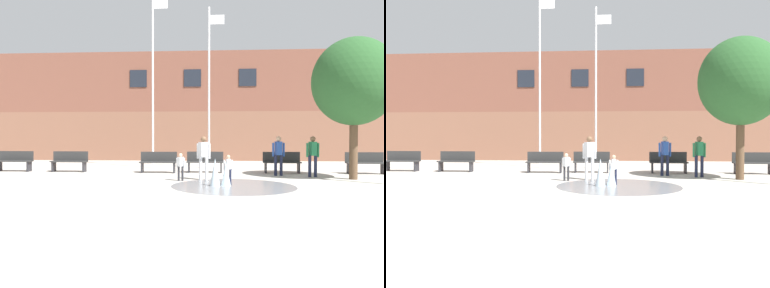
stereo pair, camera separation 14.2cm
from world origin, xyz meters
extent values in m
plane|color=#B2ADA3|center=(0.00, 0.00, 0.00)|extent=(100.00, 100.00, 0.00)
cube|color=brown|center=(0.00, 20.07, 1.58)|extent=(36.00, 6.00, 3.17)
cube|color=brown|center=(0.00, 20.07, 5.11)|extent=(36.00, 6.00, 3.87)
cube|color=#1E232D|center=(-3.50, 17.05, 5.30)|extent=(1.10, 0.06, 1.10)
cube|color=#1E232D|center=(0.00, 17.05, 5.30)|extent=(1.10, 0.06, 1.10)
cube|color=#1E232D|center=(3.50, 17.05, 5.30)|extent=(1.10, 0.06, 1.10)
cylinder|color=gray|center=(2.08, 5.12, 0.00)|extent=(3.98, 3.98, 0.01)
cone|color=silver|center=(1.51, 5.11, 0.44)|extent=(0.34, 0.34, 0.88)
cone|color=silver|center=(1.86, 5.18, 0.38)|extent=(0.32, 0.32, 0.76)
cube|color=#28282D|center=(-6.88, 9.44, 0.22)|extent=(0.06, 0.40, 0.44)
cube|color=#2D2D2D|center=(-7.58, 9.44, 0.47)|extent=(1.60, 0.44, 0.05)
cube|color=#2D2D2D|center=(-7.58, 9.64, 0.70)|extent=(1.60, 0.04, 0.42)
cube|color=#28282D|center=(-5.72, 9.39, 0.22)|extent=(0.06, 0.40, 0.44)
cube|color=#28282D|center=(-4.32, 9.39, 0.22)|extent=(0.06, 0.40, 0.44)
cube|color=#2D2D2D|center=(-5.02, 9.39, 0.47)|extent=(1.60, 0.44, 0.05)
cube|color=#2D2D2D|center=(-5.02, 9.59, 0.70)|extent=(1.60, 0.04, 0.42)
cube|color=#28282D|center=(-1.68, 9.21, 0.22)|extent=(0.06, 0.40, 0.44)
cube|color=#28282D|center=(-0.28, 9.21, 0.22)|extent=(0.06, 0.40, 0.44)
cube|color=#2D2D2D|center=(-0.98, 9.21, 0.47)|extent=(1.60, 0.44, 0.05)
cube|color=#2D2D2D|center=(-0.98, 9.41, 0.70)|extent=(1.60, 0.04, 0.42)
cube|color=#28282D|center=(0.35, 9.44, 0.22)|extent=(0.06, 0.40, 0.44)
cube|color=#28282D|center=(1.75, 9.44, 0.22)|extent=(0.06, 0.40, 0.44)
cube|color=#2D2D2D|center=(1.05, 9.44, 0.47)|extent=(1.60, 0.44, 0.05)
cube|color=#2D2D2D|center=(1.05, 9.64, 0.70)|extent=(1.60, 0.04, 0.42)
cube|color=#28282D|center=(3.66, 9.42, 0.22)|extent=(0.06, 0.40, 0.44)
cube|color=#28282D|center=(5.06, 9.42, 0.22)|extent=(0.06, 0.40, 0.44)
cube|color=#2D2D2D|center=(4.36, 9.42, 0.47)|extent=(1.60, 0.44, 0.05)
cube|color=#2D2D2D|center=(4.36, 9.62, 0.70)|extent=(1.60, 0.04, 0.42)
cube|color=#28282D|center=(7.13, 9.29, 0.22)|extent=(0.06, 0.40, 0.44)
cube|color=#28282D|center=(8.53, 9.29, 0.22)|extent=(0.06, 0.40, 0.44)
cube|color=#2D2D2D|center=(7.83, 9.29, 0.47)|extent=(1.60, 0.44, 0.05)
cube|color=#2D2D2D|center=(7.83, 9.49, 0.70)|extent=(1.60, 0.04, 0.42)
cylinder|color=#1E233D|center=(5.18, 7.96, 0.42)|extent=(0.12, 0.12, 0.84)
cylinder|color=#1E233D|center=(5.40, 7.96, 0.42)|extent=(0.12, 0.12, 0.84)
cube|color=#237547|center=(5.29, 7.96, 1.11)|extent=(0.26, 0.37, 0.54)
sphere|color=brown|center=(5.29, 7.96, 1.48)|extent=(0.21, 0.21, 0.21)
cylinder|color=#237547|center=(5.08, 7.96, 1.05)|extent=(0.08, 0.08, 0.55)
cylinder|color=#237547|center=(5.50, 7.96, 1.05)|extent=(0.08, 0.08, 0.55)
cylinder|color=silver|center=(0.97, 6.71, 0.42)|extent=(0.12, 0.12, 0.84)
cylinder|color=silver|center=(1.19, 6.71, 0.42)|extent=(0.12, 0.12, 0.84)
cube|color=white|center=(1.08, 6.71, 1.11)|extent=(0.39, 0.37, 0.54)
sphere|color=brown|center=(1.08, 6.71, 1.48)|extent=(0.21, 0.21, 0.21)
cylinder|color=white|center=(0.87, 6.71, 1.05)|extent=(0.08, 0.08, 0.55)
cylinder|color=white|center=(1.29, 6.71, 1.05)|extent=(0.08, 0.08, 0.55)
cylinder|color=#1E233D|center=(3.93, 8.37, 0.42)|extent=(0.12, 0.12, 0.84)
cylinder|color=#1E233D|center=(4.15, 8.37, 0.42)|extent=(0.12, 0.12, 0.84)
cube|color=#284C9E|center=(4.04, 8.37, 1.11)|extent=(0.27, 0.38, 0.54)
sphere|color=tan|center=(4.04, 8.37, 1.48)|extent=(0.21, 0.21, 0.21)
cylinder|color=#284C9E|center=(3.83, 8.37, 1.05)|extent=(0.08, 0.08, 0.55)
cylinder|color=#284C9E|center=(4.25, 8.37, 1.05)|extent=(0.08, 0.08, 0.55)
cylinder|color=#28282D|center=(0.20, 6.40, 0.26)|extent=(0.07, 0.07, 0.52)
cylinder|color=#28282D|center=(0.34, 6.40, 0.26)|extent=(0.07, 0.07, 0.52)
cube|color=white|center=(0.27, 6.40, 0.69)|extent=(0.22, 0.24, 0.33)
sphere|color=beige|center=(0.27, 6.40, 0.92)|extent=(0.13, 0.13, 0.13)
cylinder|color=white|center=(0.14, 6.40, 0.65)|extent=(0.05, 0.05, 0.34)
cylinder|color=white|center=(0.40, 6.40, 0.65)|extent=(0.05, 0.05, 0.34)
cylinder|color=#1E233D|center=(1.87, 5.39, 0.26)|extent=(0.07, 0.07, 0.52)
cylinder|color=#1E233D|center=(2.00, 5.39, 0.26)|extent=(0.07, 0.07, 0.52)
cube|color=white|center=(1.94, 5.39, 0.69)|extent=(0.16, 0.23, 0.33)
sphere|color=tan|center=(1.94, 5.39, 0.92)|extent=(0.13, 0.13, 0.13)
cylinder|color=white|center=(1.80, 5.39, 0.65)|extent=(0.05, 0.05, 0.34)
cylinder|color=white|center=(2.07, 5.39, 0.65)|extent=(0.05, 0.05, 0.34)
cylinder|color=silver|center=(-1.62, 11.63, 4.38)|extent=(0.10, 0.10, 8.76)
cube|color=silver|center=(-1.22, 11.63, 8.13)|extent=(0.70, 0.02, 0.45)
cylinder|color=silver|center=(1.17, 11.63, 3.97)|extent=(0.10, 0.10, 7.93)
cube|color=silver|center=(1.57, 11.63, 7.31)|extent=(0.70, 0.02, 0.45)
cylinder|color=brown|center=(6.60, 7.29, 1.00)|extent=(0.29, 0.29, 1.99)
ellipsoid|color=#285628|center=(6.60, 7.29, 3.61)|extent=(3.04, 3.04, 3.23)
camera|label=1|loc=(1.56, -6.85, 1.62)|focal=35.00mm
camera|label=2|loc=(1.70, -6.84, 1.62)|focal=35.00mm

